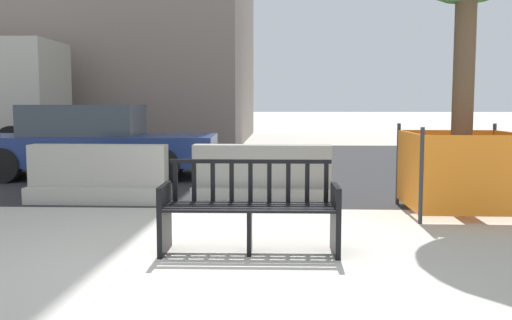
# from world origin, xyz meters

# --- Properties ---
(ground_plane) EXTENTS (200.00, 200.00, 0.00)m
(ground_plane) POSITION_xyz_m (0.00, 0.00, 0.00)
(ground_plane) COLOR #B7B2A8
(street_asphalt) EXTENTS (120.00, 12.00, 0.01)m
(street_asphalt) POSITION_xyz_m (0.00, 8.70, 0.00)
(street_asphalt) COLOR #28282B
(street_asphalt) RESTS_ON ground
(street_bench) EXTENTS (1.70, 0.55, 0.88)m
(street_bench) POSITION_xyz_m (0.51, 0.41, 0.40)
(street_bench) COLOR black
(street_bench) RESTS_ON ground
(jersey_barrier_centre) EXTENTS (2.02, 0.73, 0.84)m
(jersey_barrier_centre) POSITION_xyz_m (0.54, 3.22, 0.34)
(jersey_barrier_centre) COLOR gray
(jersey_barrier_centre) RESTS_ON ground
(jersey_barrier_left) EXTENTS (2.01, 0.71, 0.84)m
(jersey_barrier_left) POSITION_xyz_m (-1.84, 3.16, 0.34)
(jersey_barrier_left) COLOR #ADA89E
(jersey_barrier_left) RESTS_ON ground
(construction_fence) EXTENTS (1.38, 1.38, 1.15)m
(construction_fence) POSITION_xyz_m (3.14, 2.48, 0.58)
(construction_fence) COLOR #2D2D33
(construction_fence) RESTS_ON ground
(car_sedan_mid) EXTENTS (4.73, 2.03, 1.41)m
(car_sedan_mid) POSITION_xyz_m (-2.86, 5.96, 0.69)
(car_sedan_mid) COLOR navy
(car_sedan_mid) RESTS_ON ground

